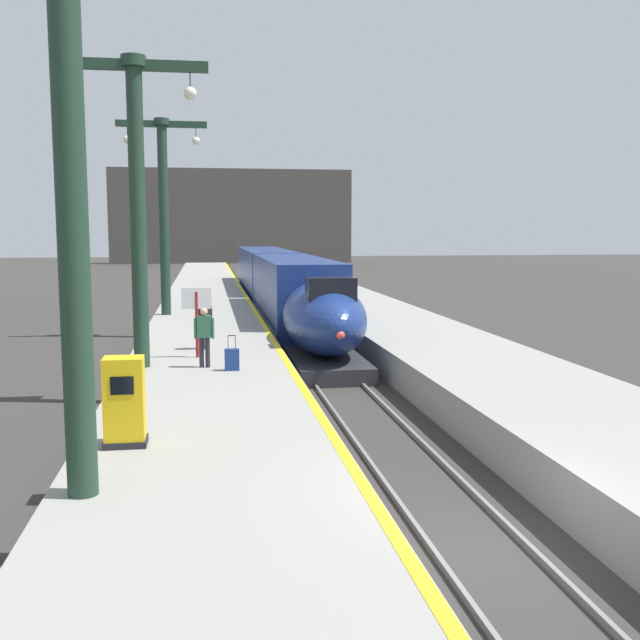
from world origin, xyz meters
TOP-DOWN VIEW (x-y plane):
  - ground_plane at (0.00, 0.00)m, footprint 260.00×260.00m
  - platform_left at (-4.05, 24.75)m, footprint 4.80×110.00m
  - platform_right at (4.05, 24.75)m, footprint 4.80×110.00m
  - platform_left_safety_stripe at (-1.77, 24.75)m, footprint 0.20×107.80m
  - rail_main_left at (-0.75, 27.50)m, footprint 0.08×110.00m
  - rail_main_right at (0.75, 27.50)m, footprint 0.08×110.00m
  - highspeed_train_main at (0.00, 30.47)m, footprint 2.92×38.10m
  - station_column_near at (-5.90, 0.65)m, footprint 4.00×0.68m
  - station_column_mid at (-5.90, 10.95)m, footprint 4.00×0.68m
  - station_column_far at (-5.90, 24.14)m, footprint 4.00×0.68m
  - passenger_near_edge at (-4.15, 10.58)m, footprint 0.57×0.26m
  - passenger_mid_platform at (-4.13, 13.82)m, footprint 0.49×0.39m
  - rolling_suitcase at (-3.40, 10.00)m, footprint 0.40×0.22m
  - ticket_machine_yellow at (-5.55, 3.11)m, footprint 0.76×0.62m
  - departure_info_board at (-4.37, 12.30)m, footprint 0.90×0.10m
  - terminus_back_wall at (0.00, 102.00)m, footprint 36.00×2.00m

SIDE VIEW (x-z plane):
  - ground_plane at x=0.00m, z-range 0.00..0.00m
  - rail_main_left at x=-0.75m, z-range 0.00..0.12m
  - rail_main_right at x=0.75m, z-range 0.00..0.12m
  - platform_left at x=-4.05m, z-range 0.00..1.05m
  - platform_right at x=4.05m, z-range 0.00..1.05m
  - platform_left_safety_stripe at x=-1.77m, z-range 1.05..1.06m
  - rolling_suitcase at x=-3.40m, z-range 0.86..1.85m
  - ticket_machine_yellow at x=-5.55m, z-range 0.99..2.59m
  - highspeed_train_main at x=0.00m, z-range 0.13..3.73m
  - passenger_near_edge at x=-4.15m, z-range 1.19..2.88m
  - passenger_mid_platform at x=-4.13m, z-range 1.19..2.88m
  - departure_info_board at x=-4.37m, z-range 1.50..3.62m
  - station_column_mid at x=-5.90m, z-range 1.96..10.48m
  - station_column_far at x=-5.90m, z-range 1.97..10.76m
  - terminus_back_wall at x=0.00m, z-range 0.00..14.00m
  - station_column_near at x=-5.90m, z-range 2.01..12.27m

